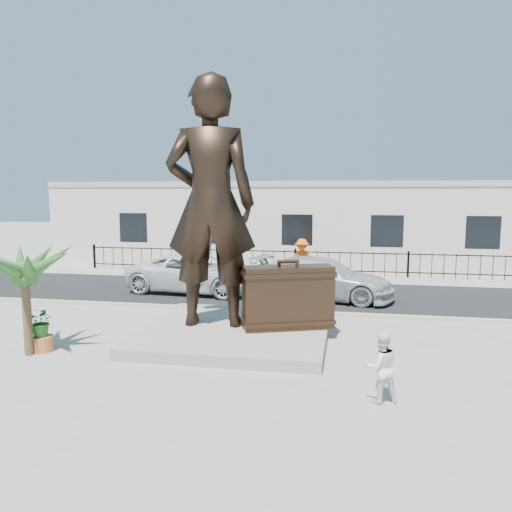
{
  "coord_description": "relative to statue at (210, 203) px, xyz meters",
  "views": [
    {
      "loc": [
        2.63,
        -12.09,
        4.15
      ],
      "look_at": [
        0.0,
        2.0,
        2.3
      ],
      "focal_mm": 35.0,
      "sensor_mm": 36.0,
      "label": 1
    }
  ],
  "objects": [
    {
      "name": "far_sidewalk",
      "position": [
        1.25,
        10.33,
        -3.81
      ],
      "size": [
        40.0,
        2.5,
        0.02
      ],
      "primitive_type": "cube",
      "color": "#9E9991",
      "rests_on": "ground"
    },
    {
      "name": "tourist",
      "position": [
        4.57,
        -4.0,
        -3.1
      ],
      "size": [
        0.85,
        0.75,
        1.44
      ],
      "primitive_type": "imported",
      "rotation": [
        0.0,
        0.0,
        3.5
      ],
      "color": "white",
      "rests_on": "ground"
    },
    {
      "name": "suitcase",
      "position": [
        2.23,
        -0.0,
        -2.63
      ],
      "size": [
        2.64,
        1.63,
        1.77
      ],
      "primitive_type": "cube",
      "rotation": [
        0.0,
        0.0,
        0.35
      ],
      "color": "#312115",
      "rests_on": "plinth"
    },
    {
      "name": "car_white",
      "position": [
        -2.28,
        5.87,
        -3.02
      ],
      "size": [
        5.92,
        3.22,
        1.58
      ],
      "primitive_type": "imported",
      "rotation": [
        0.0,
        0.0,
        1.46
      ],
      "color": "silver",
      "rests_on": "street"
    },
    {
      "name": "curb",
      "position": [
        1.25,
        2.83,
        -3.76
      ],
      "size": [
        40.0,
        0.25,
        0.12
      ],
      "primitive_type": "cube",
      "color": "#A5A399",
      "rests_on": "ground"
    },
    {
      "name": "car_silver",
      "position": [
        2.92,
        5.53,
        -3.01
      ],
      "size": [
        5.85,
        3.34,
        1.6
      ],
      "primitive_type": "imported",
      "rotation": [
        0.0,
        0.0,
        1.36
      ],
      "color": "#B1B3B6",
      "rests_on": "street"
    },
    {
      "name": "worker",
      "position": [
        1.69,
        10.0,
        -2.85
      ],
      "size": [
        1.29,
        0.83,
        1.89
      ],
      "primitive_type": "imported",
      "rotation": [
        0.0,
        0.0,
        -0.11
      ],
      "color": "#FF640D",
      "rests_on": "far_sidewalk"
    },
    {
      "name": "building",
      "position": [
        1.25,
        15.33,
        -1.62
      ],
      "size": [
        28.0,
        7.0,
        4.4
      ],
      "primitive_type": "cube",
      "color": "silver",
      "rests_on": "ground"
    },
    {
      "name": "planter",
      "position": [
        -3.94,
        -2.35,
        -3.62
      ],
      "size": [
        0.56,
        0.56,
        0.4
      ],
      "primitive_type": "cylinder",
      "color": "#B66D30",
      "rests_on": "ground"
    },
    {
      "name": "plinth",
      "position": [
        0.75,
        -0.17,
        -3.67
      ],
      "size": [
        5.2,
        5.2,
        0.3
      ],
      "primitive_type": "cube",
      "color": "gray",
      "rests_on": "ground"
    },
    {
      "name": "ground",
      "position": [
        1.25,
        -1.67,
        -3.82
      ],
      "size": [
        100.0,
        100.0,
        0.0
      ],
      "primitive_type": "plane",
      "color": "#9E9991",
      "rests_on": "ground"
    },
    {
      "name": "statue",
      "position": [
        0.0,
        0.0,
        0.0
      ],
      "size": [
        2.76,
        2.0,
        7.04
      ],
      "primitive_type": "imported",
      "rotation": [
        0.0,
        0.0,
        3.27
      ],
      "color": "black",
      "rests_on": "plinth"
    },
    {
      "name": "fence",
      "position": [
        1.25,
        11.13,
        -3.22
      ],
      "size": [
        22.0,
        0.1,
        1.2
      ],
      "primitive_type": "cube",
      "color": "black",
      "rests_on": "ground"
    },
    {
      "name": "shrub",
      "position": [
        -3.94,
        -2.35,
        -3.03
      ],
      "size": [
        0.73,
        0.64,
        0.79
      ],
      "primitive_type": "imported",
      "rotation": [
        0.0,
        0.0,
        0.03
      ],
      "color": "#205F1F",
      "rests_on": "planter"
    },
    {
      "name": "palm_tree",
      "position": [
        -4.1,
        -2.68,
        -3.82
      ],
      "size": [
        1.8,
        1.8,
        3.2
      ],
      "primitive_type": null,
      "color": "#26571F",
      "rests_on": "ground"
    },
    {
      "name": "street",
      "position": [
        1.25,
        6.33,
        -3.82
      ],
      "size": [
        40.0,
        7.0,
        0.01
      ],
      "primitive_type": "cube",
      "color": "black",
      "rests_on": "ground"
    }
  ]
}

